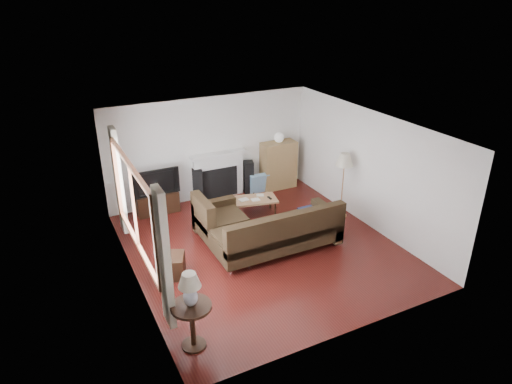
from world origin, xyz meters
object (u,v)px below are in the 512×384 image
sectional_sofa (277,230)px  coffee_table (254,207)px  floor_lamp (343,185)px  side_table (193,326)px  bookshelf (278,165)px  tv_stand (157,202)px

sectional_sofa → coffee_table: size_ratio=2.68×
floor_lamp → side_table: size_ratio=2.06×
bookshelf → sectional_sofa: size_ratio=0.44×
coffee_table → side_table: size_ratio=1.41×
tv_stand → floor_lamp: (3.66, -2.05, 0.51)m
sectional_sofa → coffee_table: 1.61m
bookshelf → floor_lamp: size_ratio=0.81×
bookshelf → coffee_table: bearing=-138.1°
sectional_sofa → side_table: (-2.37, -1.79, -0.08)m
sectional_sofa → bookshelf: bearing=60.4°
coffee_table → tv_stand: bearing=162.4°
floor_lamp → side_table: (-4.37, -2.42, -0.39)m
coffee_table → side_table: bearing=-115.8°
sectional_sofa → floor_lamp: (2.00, 0.63, 0.31)m
floor_lamp → tv_stand: bearing=150.8°
bookshelf → side_table: (-3.90, -4.48, -0.24)m
tv_stand → floor_lamp: bearing=-29.2°
sectional_sofa → floor_lamp: size_ratio=1.82×
floor_lamp → side_table: 5.01m
tv_stand → side_table: side_table is taller
bookshelf → coffee_table: 1.74m
coffee_table → sectional_sofa: bearing=-87.4°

